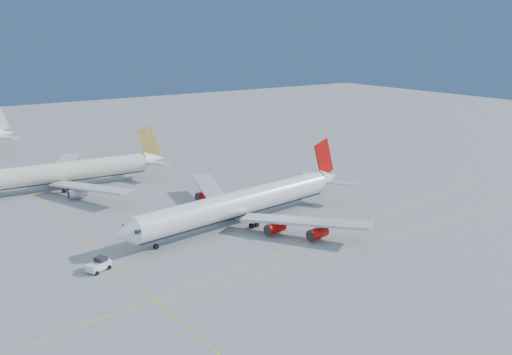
% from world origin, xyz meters
% --- Properties ---
extents(ground, '(500.00, 500.00, 0.00)m').
position_xyz_m(ground, '(0.00, 0.00, 0.00)').
color(ground, slate).
rests_on(ground, ground).
extents(taxiway_lines, '(118.86, 140.00, 0.02)m').
position_xyz_m(taxiway_lines, '(-14.71, 6.34, 0.01)').
color(taxiway_lines, yellow).
rests_on(taxiway_lines, ground).
extents(airliner_virgin, '(62.15, 55.37, 15.35)m').
position_xyz_m(airliner_virgin, '(-8.40, 10.68, 4.63)').
color(airliner_virgin, white).
rests_on(airliner_virgin, ground).
extents(airliner_etihad, '(57.35, 52.93, 14.97)m').
position_xyz_m(airliner_etihad, '(-32.13, 60.70, 4.56)').
color(airliner_etihad, silver).
rests_on(airliner_etihad, ground).
extents(pushback_tug, '(4.69, 3.87, 2.36)m').
position_xyz_m(pushback_tug, '(-43.23, 3.94, 1.09)').
color(pushback_tug, white).
rests_on(pushback_tug, ground).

